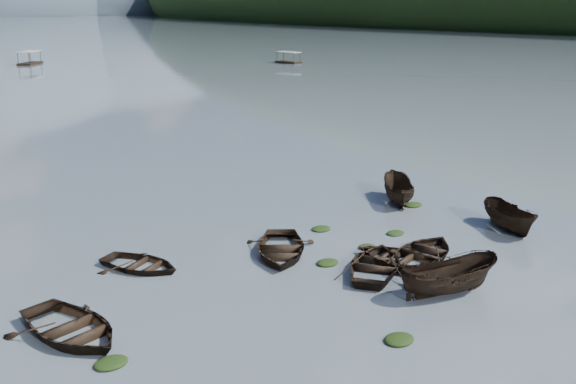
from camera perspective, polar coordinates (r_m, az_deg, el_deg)
ground_plane at (r=25.79m, az=16.21°, el=-10.37°), size 2400.00×2400.00×0.00m
haze_mtn_d at (r=974.48m, az=-16.40°, el=15.04°), size 520.00×520.00×220.00m
rowboat_0 at (r=24.55m, az=-18.68°, el=-12.03°), size 4.49×5.54×1.01m
rowboat_1 at (r=28.83m, az=7.82°, el=-6.92°), size 5.64×5.41×0.95m
rowboat_2 at (r=27.20m, az=13.98°, el=-8.74°), size 4.76×2.79×1.73m
rowboat_3 at (r=29.75m, az=9.84°, el=-6.25°), size 4.13×4.98×0.89m
rowboat_4 at (r=30.46m, az=11.94°, el=-5.83°), size 5.47×4.62×0.97m
rowboat_5 at (r=35.51m, az=19.02°, el=-3.16°), size 3.06×4.45×1.61m
rowboat_6 at (r=29.50m, az=-12.99°, el=-6.65°), size 4.27×4.72×0.80m
rowboat_7 at (r=30.30m, az=-0.69°, el=-5.57°), size 5.59×5.90×0.99m
rowboat_8 at (r=38.82m, az=9.69°, el=-0.84°), size 3.90×4.43×1.67m
weed_clump_0 at (r=23.33m, az=9.85°, el=-12.92°), size 1.14×0.93×0.25m
weed_clump_1 at (r=29.30m, az=3.54°, el=-6.39°), size 1.07×0.86×0.24m
weed_clump_2 at (r=29.60m, az=12.72°, el=-6.55°), size 1.16×0.93×0.25m
weed_clump_3 at (r=31.33m, az=7.03°, el=-4.95°), size 0.92×0.78×0.21m
weed_clump_4 at (r=33.38m, az=9.51°, el=-3.70°), size 1.00×0.79×0.21m
weed_clump_5 at (r=22.44m, az=-15.45°, el=-14.57°), size 1.14×0.92×0.24m
weed_clump_6 at (r=33.58m, az=2.95°, el=-3.37°), size 1.07×0.89×0.22m
weed_clump_7 at (r=38.16m, az=11.08°, el=-1.21°), size 1.13×0.90×0.25m
pontoon_centre at (r=137.79m, az=-21.93°, el=10.48°), size 6.02×6.68×2.45m
pontoon_right at (r=131.17m, az=0.05°, el=11.39°), size 3.12×5.84×2.13m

